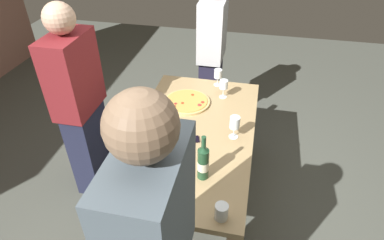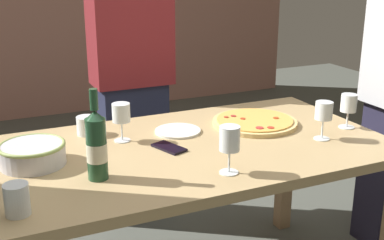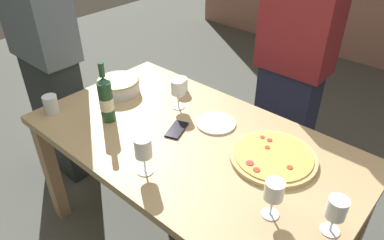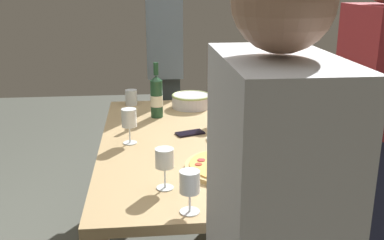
% 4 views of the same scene
% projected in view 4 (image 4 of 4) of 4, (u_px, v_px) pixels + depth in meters
% --- Properties ---
extents(dining_table, '(1.60, 0.90, 0.75)m').
position_uv_depth(dining_table, '(192.00, 158.00, 2.30)').
color(dining_table, tan).
rests_on(dining_table, ground).
extents(pizza, '(0.38, 0.38, 0.03)m').
position_uv_depth(pizza, '(230.00, 166.00, 1.93)').
color(pizza, tan).
rests_on(pizza, dining_table).
extents(serving_bowl, '(0.24, 0.24, 0.08)m').
position_uv_depth(serving_bowl, '(191.00, 100.00, 2.84)').
color(serving_bowl, silver).
rests_on(serving_bowl, dining_table).
extents(wine_bottle, '(0.07, 0.07, 0.32)m').
position_uv_depth(wine_bottle, '(157.00, 96.00, 2.62)').
color(wine_bottle, '#20462A').
rests_on(wine_bottle, dining_table).
extents(wine_glass_near_pizza, '(0.07, 0.07, 0.15)m').
position_uv_depth(wine_glass_near_pizza, '(190.00, 184.00, 1.54)').
color(wine_glass_near_pizza, white).
rests_on(wine_glass_near_pizza, dining_table).
extents(wine_glass_by_bottle, '(0.07, 0.07, 0.17)m').
position_uv_depth(wine_glass_by_bottle, '(129.00, 119.00, 2.20)').
color(wine_glass_by_bottle, white).
rests_on(wine_glass_by_bottle, dining_table).
extents(wine_glass_far_left, '(0.07, 0.07, 0.16)m').
position_uv_depth(wine_glass_far_left, '(218.00, 105.00, 2.48)').
color(wine_glass_far_left, white).
rests_on(wine_glass_far_left, dining_table).
extents(wine_glass_far_right, '(0.07, 0.07, 0.16)m').
position_uv_depth(wine_glass_far_right, '(165.00, 160.00, 1.72)').
color(wine_glass_far_right, white).
rests_on(wine_glass_far_right, dining_table).
extents(cup_amber, '(0.08, 0.08, 0.08)m').
position_uv_depth(cup_amber, '(238.00, 111.00, 2.63)').
color(cup_amber, white).
rests_on(cup_amber, dining_table).
extents(cup_ceramic, '(0.07, 0.07, 0.10)m').
position_uv_depth(cup_ceramic, '(131.00, 97.00, 2.90)').
color(cup_ceramic, white).
rests_on(cup_ceramic, dining_table).
extents(side_plate, '(0.20, 0.20, 0.01)m').
position_uv_depth(side_plate, '(227.00, 139.00, 2.27)').
color(side_plate, white).
rests_on(side_plate, dining_table).
extents(cell_phone, '(0.11, 0.16, 0.01)m').
position_uv_depth(cell_phone, '(190.00, 133.00, 2.36)').
color(cell_phone, black).
rests_on(cell_phone, dining_table).
extents(person_host, '(0.46, 0.24, 1.77)m').
position_uv_depth(person_host, '(164.00, 69.00, 3.28)').
color(person_host, '#272E2F').
rests_on(person_host, ground).
extents(person_guest_left, '(0.43, 0.24, 1.63)m').
position_uv_depth(person_guest_left, '(370.00, 124.00, 2.30)').
color(person_guest_left, '#20243C').
rests_on(person_guest_left, ground).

